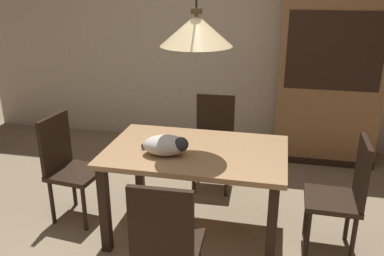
{
  "coord_description": "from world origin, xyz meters",
  "views": [
    {
      "loc": [
        0.73,
        -2.32,
        2.0
      ],
      "look_at": [
        0.05,
        0.73,
        0.85
      ],
      "focal_mm": 38.07,
      "sensor_mm": 36.0,
      "label": 1
    }
  ],
  "objects_px": {
    "chair_left_side": "(67,163)",
    "hutch_bookcase": "(328,85)",
    "chair_far_back": "(214,138)",
    "pendant_lamp": "(196,30)",
    "cat_sleeping": "(167,145)",
    "chair_right_side": "(344,192)",
    "dining_table": "(196,161)",
    "chair_near_front": "(166,242)"
  },
  "relations": [
    {
      "from": "chair_right_side",
      "to": "cat_sleeping",
      "type": "bearing_deg",
      "value": -173.88
    },
    {
      "from": "cat_sleeping",
      "to": "chair_near_front",
      "type": "bearing_deg",
      "value": -75.09
    },
    {
      "from": "chair_far_back",
      "to": "chair_left_side",
      "type": "xyz_separation_m",
      "value": [
        -1.13,
        -0.87,
        0.0
      ]
    },
    {
      "from": "dining_table",
      "to": "chair_near_front",
      "type": "distance_m",
      "value": 0.89
    },
    {
      "from": "chair_left_side",
      "to": "hutch_bookcase",
      "type": "xyz_separation_m",
      "value": [
        2.26,
        1.78,
        0.38
      ]
    },
    {
      "from": "chair_near_front",
      "to": "cat_sleeping",
      "type": "xyz_separation_m",
      "value": [
        -0.2,
        0.74,
        0.32
      ]
    },
    {
      "from": "chair_far_back",
      "to": "pendant_lamp",
      "type": "xyz_separation_m",
      "value": [
        0.0,
        -0.88,
        1.15
      ]
    },
    {
      "from": "chair_left_side",
      "to": "cat_sleeping",
      "type": "height_order",
      "value": "chair_left_side"
    },
    {
      "from": "hutch_bookcase",
      "to": "chair_far_back",
      "type": "bearing_deg",
      "value": -141.29
    },
    {
      "from": "pendant_lamp",
      "to": "hutch_bookcase",
      "type": "bearing_deg",
      "value": 57.69
    },
    {
      "from": "dining_table",
      "to": "chair_far_back",
      "type": "relative_size",
      "value": 1.51
    },
    {
      "from": "chair_near_front",
      "to": "cat_sleeping",
      "type": "relative_size",
      "value": 2.36
    },
    {
      "from": "chair_far_back",
      "to": "pendant_lamp",
      "type": "bearing_deg",
      "value": -89.83
    },
    {
      "from": "chair_near_front",
      "to": "hutch_bookcase",
      "type": "relative_size",
      "value": 0.5
    },
    {
      "from": "chair_right_side",
      "to": "chair_left_side",
      "type": "height_order",
      "value": "same"
    },
    {
      "from": "chair_right_side",
      "to": "pendant_lamp",
      "type": "height_order",
      "value": "pendant_lamp"
    },
    {
      "from": "dining_table",
      "to": "hutch_bookcase",
      "type": "xyz_separation_m",
      "value": [
        1.13,
        1.78,
        0.24
      ]
    },
    {
      "from": "pendant_lamp",
      "to": "hutch_bookcase",
      "type": "relative_size",
      "value": 0.7
    },
    {
      "from": "chair_right_side",
      "to": "cat_sleeping",
      "type": "relative_size",
      "value": 2.36
    },
    {
      "from": "chair_left_side",
      "to": "cat_sleeping",
      "type": "distance_m",
      "value": 1.0
    },
    {
      "from": "chair_left_side",
      "to": "pendant_lamp",
      "type": "relative_size",
      "value": 0.72
    },
    {
      "from": "chair_right_side",
      "to": "chair_left_side",
      "type": "bearing_deg",
      "value": 179.74
    },
    {
      "from": "chair_near_front",
      "to": "chair_right_side",
      "type": "relative_size",
      "value": 1.0
    },
    {
      "from": "dining_table",
      "to": "chair_far_back",
      "type": "height_order",
      "value": "chair_far_back"
    },
    {
      "from": "chair_near_front",
      "to": "hutch_bookcase",
      "type": "bearing_deg",
      "value": 67.07
    },
    {
      "from": "chair_far_back",
      "to": "chair_left_side",
      "type": "relative_size",
      "value": 1.0
    },
    {
      "from": "chair_near_front",
      "to": "dining_table",
      "type": "bearing_deg",
      "value": 90.16
    },
    {
      "from": "dining_table",
      "to": "pendant_lamp",
      "type": "distance_m",
      "value": 1.01
    },
    {
      "from": "chair_right_side",
      "to": "hutch_bookcase",
      "type": "xyz_separation_m",
      "value": [
        0.0,
        1.79,
        0.38
      ]
    },
    {
      "from": "pendant_lamp",
      "to": "chair_left_side",
      "type": "bearing_deg",
      "value": 179.55
    },
    {
      "from": "dining_table",
      "to": "chair_right_side",
      "type": "xyz_separation_m",
      "value": [
        1.13,
        -0.0,
        -0.14
      ]
    },
    {
      "from": "chair_left_side",
      "to": "cat_sleeping",
      "type": "relative_size",
      "value": 2.36
    },
    {
      "from": "chair_far_back",
      "to": "pendant_lamp",
      "type": "height_order",
      "value": "pendant_lamp"
    },
    {
      "from": "pendant_lamp",
      "to": "hutch_bookcase",
      "type": "height_order",
      "value": "pendant_lamp"
    },
    {
      "from": "cat_sleeping",
      "to": "hutch_bookcase",
      "type": "bearing_deg",
      "value": 55.56
    },
    {
      "from": "chair_far_back",
      "to": "hutch_bookcase",
      "type": "bearing_deg",
      "value": 38.71
    },
    {
      "from": "chair_right_side",
      "to": "hutch_bookcase",
      "type": "height_order",
      "value": "hutch_bookcase"
    },
    {
      "from": "chair_far_back",
      "to": "hutch_bookcase",
      "type": "height_order",
      "value": "hutch_bookcase"
    },
    {
      "from": "cat_sleeping",
      "to": "hutch_bookcase",
      "type": "height_order",
      "value": "hutch_bookcase"
    },
    {
      "from": "chair_near_front",
      "to": "chair_left_side",
      "type": "height_order",
      "value": "same"
    },
    {
      "from": "chair_left_side",
      "to": "pendant_lamp",
      "type": "xyz_separation_m",
      "value": [
        1.13,
        -0.01,
        1.15
      ]
    },
    {
      "from": "chair_right_side",
      "to": "chair_left_side",
      "type": "distance_m",
      "value": 2.26
    }
  ]
}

